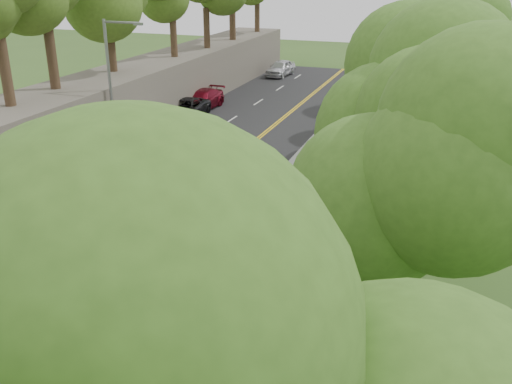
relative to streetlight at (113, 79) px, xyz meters
name	(u,v)px	position (x,y,z in m)	size (l,w,h in m)	color
ground	(162,312)	(10.46, -14.00, -4.64)	(140.00, 140.00, 0.00)	#33511E
road	(203,159)	(5.06, 1.00, -4.62)	(11.20, 66.00, 0.04)	black
sidewalk	(334,175)	(13.01, 1.00, -4.61)	(4.20, 66.00, 0.05)	gray
jersey_barrier	(294,165)	(10.71, 1.00, -4.34)	(0.42, 66.00, 0.60)	#BDE235
rock_embankment	(84,115)	(-3.04, 1.00, -2.64)	(5.00, 66.00, 4.00)	#595147
chainlink_fence	(373,162)	(15.11, 1.00, -3.64)	(0.04, 66.00, 2.00)	slate
trees_fenceside	(432,50)	(17.46, 1.00, 2.36)	(7.00, 66.00, 14.00)	#487624
streetlight	(113,79)	(0.00, 0.00, 0.00)	(2.52, 0.22, 8.00)	gray
signpost	(139,319)	(11.51, -17.02, -2.68)	(0.62, 0.09, 3.10)	gray
construction_barrel	(380,144)	(14.76, 5.96, -4.10)	(0.60, 0.60, 0.99)	#D47800
concrete_block	(309,281)	(14.76, -11.00, -4.23)	(1.07, 0.80, 0.71)	slate
car_2	(70,183)	(1.46, -6.74, -3.79)	(2.68, 5.81, 1.61)	#540B0C
car_3	(91,174)	(1.46, -5.01, -3.94)	(1.86, 4.58, 1.33)	black
car_4	(80,162)	(-0.14, -3.66, -3.87)	(1.73, 4.29, 1.46)	tan
car_5	(143,131)	(0.16, 2.63, -3.81)	(1.67, 4.79, 1.58)	silver
car_6	(186,109)	(-0.14, 9.29, -3.89)	(2.35, 5.09, 1.42)	black
car_7	(202,100)	(-0.14, 12.19, -3.84)	(2.12, 5.21, 1.51)	maroon
car_8	(281,68)	(1.46, 27.85, -3.81)	(1.87, 4.64, 1.58)	silver
painter_0	(205,280)	(11.65, -13.00, -3.70)	(0.87, 0.56, 1.78)	#C58E0F
painter_1	(275,186)	(11.21, -4.07, -3.65)	(0.69, 0.45, 1.89)	white
painter_2	(210,258)	(11.21, -11.63, -3.65)	(0.91, 0.71, 1.87)	black
painter_3	(284,194)	(11.91, -4.84, -3.66)	(1.21, 0.69, 1.87)	#9F5B3E
person_far	(358,133)	(13.26, 6.71, -3.76)	(0.97, 0.40, 1.65)	black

